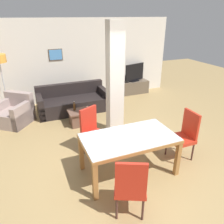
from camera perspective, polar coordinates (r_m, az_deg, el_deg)
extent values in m
plane|color=#9F8252|center=(4.42, 4.19, -15.10)|extent=(18.00, 18.00, 0.00)
cube|color=silver|center=(7.65, -10.27, 12.96)|extent=(7.20, 0.06, 2.70)
cube|color=brown|center=(7.47, -14.51, 14.28)|extent=(0.44, 0.02, 0.36)
cube|color=#4C8CCC|center=(7.46, -14.50, 14.27)|extent=(0.40, 0.01, 0.32)
cube|color=silver|center=(5.13, 0.78, 7.84)|extent=(0.36, 0.28, 2.70)
cube|color=#9E6936|center=(3.67, 7.63, -10.26)|extent=(1.71, 0.06, 0.06)
cube|color=#9E6936|center=(4.34, 1.89, -4.20)|extent=(1.71, 0.06, 0.06)
cube|color=#9E6936|center=(3.75, -6.97, -9.43)|extent=(0.06, 0.83, 0.06)
cube|color=#9E6936|center=(4.39, 14.19, -4.67)|extent=(0.06, 0.83, 0.06)
cube|color=silver|center=(3.98, 4.52, -6.54)|extent=(1.69, 0.93, 0.01)
cube|color=#9E6936|center=(3.66, -4.43, -17.78)|extent=(0.08, 0.08, 0.70)
cube|color=#9E6936|center=(4.30, 16.76, -11.63)|extent=(0.08, 0.08, 0.70)
cube|color=#9E6936|center=(4.31, -8.03, -10.67)|extent=(0.08, 0.08, 0.70)
cube|color=#9E6936|center=(4.86, 10.65, -6.45)|extent=(0.08, 0.08, 0.70)
cube|color=red|center=(4.74, 17.49, -6.84)|extent=(0.46, 0.46, 0.07)
cube|color=red|center=(4.72, 19.89, -3.00)|extent=(0.05, 0.44, 0.55)
cylinder|color=#492C26|center=(4.64, 16.73, -10.97)|extent=(0.04, 0.04, 0.40)
cylinder|color=#492C26|center=(4.88, 13.99, -8.70)|extent=(0.04, 0.04, 0.40)
cylinder|color=#492C26|center=(4.86, 20.31, -9.75)|extent=(0.04, 0.04, 0.40)
cylinder|color=#492C26|center=(5.09, 17.50, -7.66)|extent=(0.04, 0.04, 0.40)
cube|color=red|center=(4.66, -4.33, -6.21)|extent=(0.61, 0.61, 0.07)
cube|color=red|center=(4.65, -6.20, -2.01)|extent=(0.42, 0.23, 0.55)
cylinder|color=#492C26|center=(4.79, -0.99, -8.59)|extent=(0.04, 0.04, 0.40)
cylinder|color=#492C26|center=(4.56, -4.31, -10.49)|extent=(0.04, 0.04, 0.40)
cylinder|color=#492C26|center=(5.01, -4.18, -6.99)|extent=(0.04, 0.04, 0.40)
cylinder|color=#492C26|center=(4.80, -7.48, -8.69)|extent=(0.04, 0.04, 0.40)
cube|color=red|center=(3.45, 4.70, -18.94)|extent=(0.61, 0.61, 0.07)
cube|color=red|center=(3.09, 5.01, -17.31)|extent=(0.42, 0.23, 0.55)
cylinder|color=#492C26|center=(3.75, 1.41, -19.55)|extent=(0.04, 0.04, 0.40)
cylinder|color=#492C26|center=(3.76, 7.56, -19.59)|extent=(0.04, 0.04, 0.40)
cylinder|color=#492C26|center=(3.49, 1.23, -23.87)|extent=(0.04, 0.04, 0.40)
cylinder|color=#492C26|center=(3.50, 8.04, -23.90)|extent=(0.04, 0.04, 0.40)
cube|color=black|center=(6.93, -10.03, 1.91)|extent=(2.14, 0.94, 0.42)
cube|color=black|center=(7.14, -10.96, 5.97)|extent=(2.14, 0.18, 0.38)
cube|color=black|center=(7.14, -2.35, 3.87)|extent=(0.16, 0.94, 0.63)
cube|color=black|center=(6.77, -18.25, 1.47)|extent=(0.16, 0.94, 0.63)
cube|color=gray|center=(6.60, -24.25, -1.21)|extent=(1.17, 1.17, 0.40)
cube|color=gray|center=(6.69, -23.10, 3.14)|extent=(0.75, 0.65, 0.42)
cube|color=gray|center=(6.35, -22.08, -0.65)|extent=(0.64, 0.76, 0.63)
cube|color=gray|center=(6.77, -26.62, 0.03)|extent=(0.64, 0.76, 0.63)
cube|color=brown|center=(5.97, -8.43, 0.12)|extent=(0.61, 0.49, 0.04)
cube|color=brown|center=(6.05, -8.32, -1.63)|extent=(0.53, 0.41, 0.37)
cylinder|color=#4C2D14|center=(6.00, -9.80, 1.29)|extent=(0.07, 0.07, 0.18)
cylinder|color=#4C2D14|center=(5.95, -9.88, 2.38)|extent=(0.03, 0.03, 0.06)
cylinder|color=#B7B7BC|center=(5.94, -9.90, 2.72)|extent=(0.03, 0.03, 0.01)
cube|color=brown|center=(8.43, 5.75, 6.45)|extent=(1.09, 0.40, 0.48)
cube|color=black|center=(8.35, 5.82, 8.12)|extent=(0.38, 0.28, 0.03)
cube|color=black|center=(8.27, 5.92, 10.30)|extent=(0.83, 0.28, 0.62)
cylinder|color=#B7B7BC|center=(7.32, -25.05, -0.56)|extent=(0.35, 0.35, 0.02)
cylinder|color=#B7B7BC|center=(7.06, -26.17, 5.28)|extent=(0.04, 0.04, 1.56)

